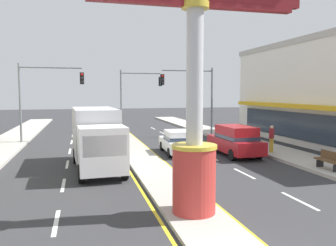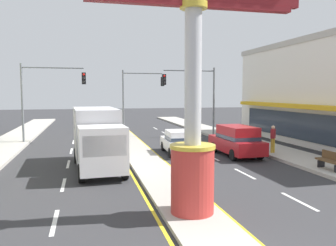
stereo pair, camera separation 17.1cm
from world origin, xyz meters
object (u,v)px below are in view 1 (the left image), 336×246
object	(u,v)px
traffic_light_right_side	(193,90)
suv_near_right_lane	(235,140)
sedan_near_left_lane	(178,142)
district_sign	(195,99)
pedestrian_far_side	(272,137)
street_bench	(329,160)
box_truck_far_right_lane	(96,136)
traffic_light_left_side	(44,89)
traffic_light_median_far	(136,90)

from	to	relation	value
traffic_light_right_side	suv_near_right_lane	xyz separation A→B (m)	(-0.28, -9.23, -3.26)
sedan_near_left_lane	traffic_light_right_side	bearing A→B (deg)	64.90
district_sign	sedan_near_left_lane	bearing A→B (deg)	76.65
suv_near_right_lane	pedestrian_far_side	distance (m)	2.33
district_sign	suv_near_right_lane	size ratio (longest dim) A/B	1.69
street_bench	pedestrian_far_side	bearing A→B (deg)	92.63
district_sign	box_truck_far_right_lane	xyz separation A→B (m)	(-2.71, 7.99, -2.07)
district_sign	traffic_light_left_side	distance (m)	18.87
traffic_light_median_far	sedan_near_left_lane	world-z (taller)	traffic_light_median_far
traffic_light_right_side	traffic_light_median_far	distance (m)	6.69
district_sign	street_bench	bearing A→B (deg)	25.63
suv_near_right_lane	box_truck_far_right_lane	size ratio (longest dim) A/B	0.66
traffic_light_median_far	suv_near_right_lane	size ratio (longest dim) A/B	1.34
suv_near_right_lane	traffic_light_left_side	bearing A→B (deg)	145.33
district_sign	traffic_light_right_side	distance (m)	19.68
suv_near_right_lane	box_truck_far_right_lane	bearing A→B (deg)	-170.46
traffic_light_right_side	sedan_near_left_lane	size ratio (longest dim) A/B	1.41
box_truck_far_right_lane	pedestrian_far_side	size ratio (longest dim) A/B	4.06
traffic_light_right_side	box_truck_far_right_lane	xyz separation A→B (m)	(-8.91, -10.68, -2.55)
sedan_near_left_lane	box_truck_far_right_lane	bearing A→B (deg)	-150.41
district_sign	pedestrian_far_side	bearing A→B (deg)	47.70
street_bench	traffic_light_left_side	bearing A→B (deg)	136.73
box_truck_far_right_lane	sedan_near_left_lane	bearing A→B (deg)	29.59
traffic_light_right_side	pedestrian_far_side	xyz separation A→B (m)	(2.00, -9.65, -3.09)
district_sign	traffic_light_right_side	size ratio (longest dim) A/B	1.27
traffic_light_left_side	pedestrian_far_side	distance (m)	17.16
sedan_near_left_lane	pedestrian_far_side	world-z (taller)	pedestrian_far_side
traffic_light_right_side	suv_near_right_lane	world-z (taller)	traffic_light_right_side
district_sign	pedestrian_far_side	size ratio (longest dim) A/B	4.55
street_bench	sedan_near_left_lane	bearing A→B (deg)	129.88
traffic_light_left_side	box_truck_far_right_lane	size ratio (longest dim) A/B	0.88
suv_near_right_lane	pedestrian_far_side	size ratio (longest dim) A/B	2.69
traffic_light_right_side	pedestrian_far_side	size ratio (longest dim) A/B	3.59
suv_near_right_lane	pedestrian_far_side	bearing A→B (deg)	-10.49
box_truck_far_right_lane	street_bench	size ratio (longest dim) A/B	4.38
district_sign	box_truck_far_right_lane	bearing A→B (deg)	108.72
box_truck_far_right_lane	sedan_near_left_lane	xyz separation A→B (m)	(5.32, 3.02, -0.91)
sedan_near_left_lane	suv_near_right_lane	bearing A→B (deg)	-25.43
pedestrian_far_side	sedan_near_left_lane	bearing A→B (deg)	160.37
suv_near_right_lane	pedestrian_far_side	world-z (taller)	pedestrian_far_side
district_sign	traffic_light_left_side	size ratio (longest dim) A/B	1.27
district_sign	traffic_light_left_side	world-z (taller)	district_sign
box_truck_far_right_lane	pedestrian_far_side	xyz separation A→B (m)	(10.91, 1.03, -0.53)
sedan_near_left_lane	traffic_light_median_far	bearing A→B (deg)	93.21
traffic_light_left_side	sedan_near_left_lane	bearing A→B (deg)	-37.70
district_sign	sedan_near_left_lane	size ratio (longest dim) A/B	1.79
street_bench	pedestrian_far_side	xyz separation A→B (m)	(-0.23, 4.97, 0.51)
traffic_light_median_far	box_truck_far_right_lane	world-z (taller)	traffic_light_median_far
traffic_light_right_side	traffic_light_median_far	size ratio (longest dim) A/B	1.00
district_sign	sedan_near_left_lane	world-z (taller)	district_sign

